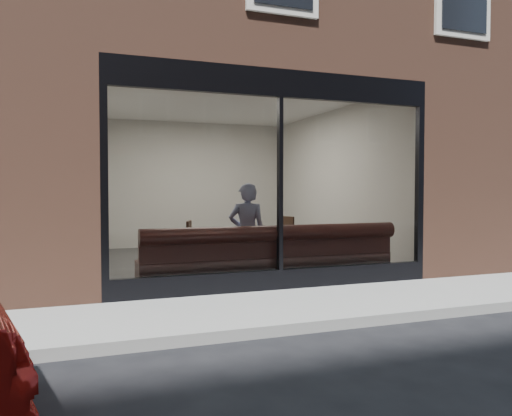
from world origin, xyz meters
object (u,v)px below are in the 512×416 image
object	(u,v)px
person	(247,233)
cafe_chair_left	(178,263)
cafe_table_left	(165,235)
cafe_chair_right	(280,254)
banquette	(270,270)
cafe_table_right	(294,231)

from	to	relation	value
person	cafe_chair_left	world-z (taller)	person
cafe_table_left	cafe_chair_right	bearing A→B (deg)	19.99
cafe_chair_left	cafe_chair_right	world-z (taller)	same
banquette	person	xyz separation A→B (m)	(-0.28, 0.24, 0.56)
banquette	person	bearing A→B (deg)	139.54
cafe_table_left	cafe_chair_right	world-z (taller)	cafe_table_left
cafe_chair_left	cafe_chair_right	bearing A→B (deg)	-144.44
banquette	person	world-z (taller)	person
cafe_table_left	cafe_table_right	bearing A→B (deg)	-0.50
banquette	cafe_table_left	distance (m)	1.76
cafe_table_right	cafe_chair_right	world-z (taller)	cafe_table_right
banquette	cafe_table_right	xyz separation A→B (m)	(0.78, 0.82, 0.52)
cafe_table_right	cafe_chair_left	size ratio (longest dim) A/B	1.70
cafe_table_right	cafe_chair_left	bearing A→B (deg)	171.79
person	cafe_table_right	xyz separation A→B (m)	(1.07, 0.58, -0.04)
cafe_table_left	cafe_chair_right	distance (m)	2.53
cafe_table_left	cafe_chair_left	world-z (taller)	cafe_table_left
banquette	cafe_chair_right	world-z (taller)	banquette
person	cafe_table_left	bearing A→B (deg)	-11.85
person	cafe_chair_right	size ratio (longest dim) A/B	4.10
banquette	cafe_table_right	distance (m)	1.25
person	cafe_chair_right	world-z (taller)	person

